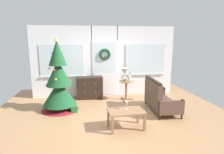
# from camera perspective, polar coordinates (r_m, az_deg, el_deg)

# --- Properties ---
(ground_plane) EXTENTS (6.76, 6.76, 0.00)m
(ground_plane) POSITION_cam_1_polar(r_m,az_deg,el_deg) (5.22, 0.33, -12.04)
(ground_plane) COLOR #AD7F56
(back_wall_with_door) EXTENTS (5.20, 0.19, 2.55)m
(back_wall_with_door) POSITION_cam_1_polar(r_m,az_deg,el_deg) (6.90, -2.24, 4.73)
(back_wall_with_door) COLOR white
(back_wall_with_door) RESTS_ON ground
(christmas_tree) EXTENTS (1.09, 1.09, 2.14)m
(christmas_tree) POSITION_cam_1_polar(r_m,az_deg,el_deg) (5.70, -15.83, -1.77)
(christmas_tree) COLOR #4C331E
(christmas_tree) RESTS_ON ground
(dresser_cabinet) EXTENTS (0.91, 0.46, 0.78)m
(dresser_cabinet) POSITION_cam_1_polar(r_m,az_deg,el_deg) (6.74, -6.73, -3.22)
(dresser_cabinet) COLOR black
(dresser_cabinet) RESTS_ON ground
(settee_sofa) EXTENTS (0.76, 1.43, 0.96)m
(settee_sofa) POSITION_cam_1_polar(r_m,az_deg,el_deg) (5.69, 14.04, -6.35)
(settee_sofa) COLOR black
(settee_sofa) RESTS_ON ground
(side_table) EXTENTS (0.50, 0.48, 0.67)m
(side_table) POSITION_cam_1_polar(r_m,az_deg,el_deg) (6.50, 4.35, -2.91)
(side_table) COLOR #8E6642
(side_table) RESTS_ON ground
(table_lamp) EXTENTS (0.28, 0.28, 0.44)m
(table_lamp) POSITION_cam_1_polar(r_m,az_deg,el_deg) (6.42, 3.82, 1.30)
(table_lamp) COLOR silver
(table_lamp) RESTS_ON side_table
(flower_vase) EXTENTS (0.11, 0.10, 0.35)m
(flower_vase) POSITION_cam_1_polar(r_m,az_deg,el_deg) (6.39, 5.39, -0.30)
(flower_vase) COLOR beige
(flower_vase) RESTS_ON side_table
(coffee_table) EXTENTS (0.88, 0.58, 0.44)m
(coffee_table) POSITION_cam_1_polar(r_m,az_deg,el_deg) (4.48, 4.30, -10.94)
(coffee_table) COLOR #8E6642
(coffee_table) RESTS_ON ground
(wine_glass) EXTENTS (0.08, 0.08, 0.20)m
(wine_glass) POSITION_cam_1_polar(r_m,az_deg,el_deg) (4.49, 4.50, -8.05)
(wine_glass) COLOR silver
(wine_glass) RESTS_ON coffee_table
(gift_box) EXTENTS (0.18, 0.16, 0.18)m
(gift_box) POSITION_cam_1_polar(r_m,az_deg,el_deg) (5.63, -11.34, -9.50)
(gift_box) COLOR #266633
(gift_box) RESTS_ON ground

